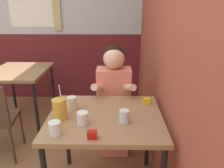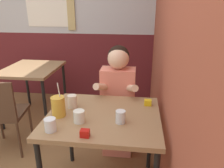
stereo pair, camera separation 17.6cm
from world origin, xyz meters
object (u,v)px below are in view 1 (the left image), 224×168
Objects in this scene: background_table at (20,76)px; person_seated at (114,100)px; main_table at (105,124)px; cocktail_pitcher at (60,109)px.

person_seated is (1.24, -0.65, -0.03)m from background_table.
background_table is (-1.18, 1.20, -0.01)m from main_table.
person_seated reaches higher than cocktail_pitcher.
main_table is 1.07× the size of background_table.
cocktail_pitcher is at bearing -170.55° from main_table.
main_table is 3.18× the size of cocktail_pitcher.
cocktail_pitcher is (-0.34, -0.06, 0.16)m from main_table.
main_table is 0.73× the size of person_seated.
background_table is 2.97× the size of cocktail_pitcher.
background_table is at bearing 152.28° from person_seated.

